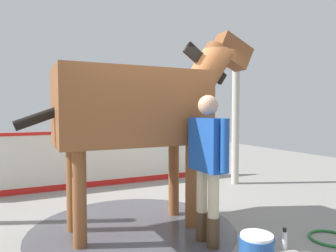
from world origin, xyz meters
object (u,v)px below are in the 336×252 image
(wash_bucket, at_px, (257,250))
(bottle_spray, at_px, (254,240))
(handler, at_px, (208,158))
(hose_coil, at_px, (330,238))
(horse, at_px, (141,107))
(bottle_shampoo, at_px, (284,239))

(wash_bucket, relative_size, bottle_spray, 1.69)
(handler, height_order, hose_coil, handler)
(bottle_spray, bearing_deg, horse, -53.10)
(wash_bucket, relative_size, hose_coil, 0.71)
(bottle_spray, xyz_separation_m, hose_coil, (-1.00, 0.26, -0.08))
(handler, xyz_separation_m, wash_bucket, (-0.14, 0.67, -0.87))
(wash_bucket, bearing_deg, handler, -78.26)
(handler, bearing_deg, bottle_shampoo, 141.94)
(hose_coil, bearing_deg, wash_bucket, 2.93)
(horse, bearing_deg, hose_coil, -35.57)
(bottle_spray, bearing_deg, hose_coil, 165.34)
(wash_bucket, bearing_deg, hose_coil, -177.07)
(horse, relative_size, handler, 1.90)
(handler, height_order, wash_bucket, handler)
(handler, xyz_separation_m, bottle_spray, (-0.41, 0.35, -0.94))
(wash_bucket, xyz_separation_m, hose_coil, (-1.27, -0.06, -0.14))
(horse, distance_m, bottle_spray, 2.14)
(handler, bearing_deg, bottle_spray, 138.38)
(handler, relative_size, hose_coil, 3.48)
(horse, height_order, wash_bucket, horse)
(bottle_spray, relative_size, hose_coil, 0.42)
(bottle_spray, bearing_deg, bottle_shampoo, 148.57)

